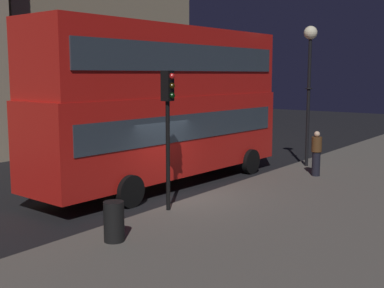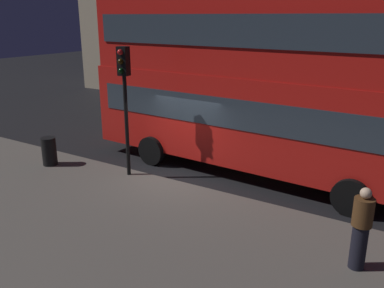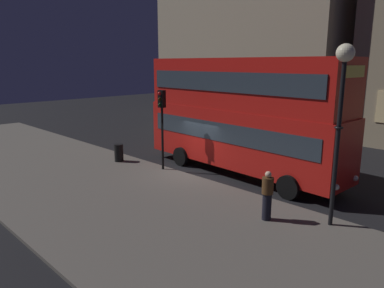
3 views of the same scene
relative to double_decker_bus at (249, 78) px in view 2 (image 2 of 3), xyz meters
The scene contains 6 objects.
ground_plane 3.90m from the double_decker_bus, 132.06° to the right, with size 80.00×80.00×0.00m, color black.
sidewalk_slab 7.23m from the double_decker_bus, 103.80° to the right, with size 44.00×8.43×0.12m, color #5B564F.
double_decker_bus is the anchor object (origin of this frame).
traffic_light_near_kerb 3.88m from the double_decker_bus, 138.87° to the right, with size 0.35×0.38×4.01m.
pedestrian 6.24m from the double_decker_bus, 42.91° to the right, with size 0.39×0.39×1.74m.
litter_bin 7.12m from the double_decker_bus, 150.68° to the right, with size 0.49×0.49×0.96m, color black.
Camera 2 is at (6.82, -10.06, 4.98)m, focal length 38.12 mm.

